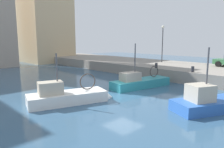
{
  "coord_description": "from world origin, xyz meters",
  "views": [
    {
      "loc": [
        -11.57,
        -10.65,
        4.19
      ],
      "look_at": [
        1.22,
        2.47,
        1.2
      ],
      "focal_mm": 33.79,
      "sensor_mm": 36.0,
      "label": 1
    }
  ],
  "objects_px": {
    "quay_streetlamp": "(163,38)",
    "fishing_boat_blue": "(216,107)",
    "mooring_bollard_mid": "(193,69)",
    "fishing_boat_teal": "(143,86)",
    "mooring_bollard_north": "(156,65)",
    "fishing_boat_white": "(72,101)"
  },
  "relations": [
    {
      "from": "fishing_boat_blue",
      "to": "fishing_boat_white",
      "type": "relative_size",
      "value": 0.96
    },
    {
      "from": "fishing_boat_teal",
      "to": "mooring_bollard_mid",
      "type": "relative_size",
      "value": 12.27
    },
    {
      "from": "mooring_bollard_mid",
      "to": "fishing_boat_teal",
      "type": "bearing_deg",
      "value": 146.37
    },
    {
      "from": "mooring_bollard_mid",
      "to": "quay_streetlamp",
      "type": "bearing_deg",
      "value": 50.8
    },
    {
      "from": "mooring_bollard_mid",
      "to": "mooring_bollard_north",
      "type": "distance_m",
      "value": 4.0
    },
    {
      "from": "fishing_boat_teal",
      "to": "fishing_boat_blue",
      "type": "distance_m",
      "value": 7.15
    },
    {
      "from": "fishing_boat_white",
      "to": "mooring_bollard_north",
      "type": "distance_m",
      "value": 11.36
    },
    {
      "from": "fishing_boat_blue",
      "to": "mooring_bollard_mid",
      "type": "distance_m",
      "value": 7.3
    },
    {
      "from": "fishing_boat_teal",
      "to": "mooring_bollard_mid",
      "type": "bearing_deg",
      "value": -33.63
    },
    {
      "from": "fishing_boat_white",
      "to": "quay_streetlamp",
      "type": "relative_size",
      "value": 1.27
    },
    {
      "from": "mooring_bollard_north",
      "to": "fishing_boat_blue",
      "type": "bearing_deg",
      "value": -124.94
    },
    {
      "from": "fishing_boat_blue",
      "to": "mooring_bollard_mid",
      "type": "height_order",
      "value": "fishing_boat_blue"
    },
    {
      "from": "fishing_boat_blue",
      "to": "fishing_boat_teal",
      "type": "bearing_deg",
      "value": 75.67
    },
    {
      "from": "fishing_boat_blue",
      "to": "mooring_bollard_north",
      "type": "xyz_separation_m",
      "value": [
        5.77,
        8.26,
        1.33
      ]
    },
    {
      "from": "mooring_bollard_mid",
      "to": "mooring_bollard_north",
      "type": "relative_size",
      "value": 1.0
    },
    {
      "from": "fishing_boat_white",
      "to": "quay_streetlamp",
      "type": "xyz_separation_m",
      "value": [
        16.9,
        3.84,
        4.34
      ]
    },
    {
      "from": "fishing_boat_teal",
      "to": "fishing_boat_blue",
      "type": "xyz_separation_m",
      "value": [
        -1.77,
        -6.93,
        0.03
      ]
    },
    {
      "from": "quay_streetlamp",
      "to": "fishing_boat_blue",
      "type": "bearing_deg",
      "value": -135.59
    },
    {
      "from": "mooring_bollard_mid",
      "to": "fishing_boat_white",
      "type": "bearing_deg",
      "value": 164.64
    },
    {
      "from": "fishing_boat_white",
      "to": "mooring_bollard_mid",
      "type": "relative_size",
      "value": 11.17
    },
    {
      "from": "mooring_bollard_mid",
      "to": "mooring_bollard_north",
      "type": "height_order",
      "value": "same"
    },
    {
      "from": "fishing_boat_teal",
      "to": "mooring_bollard_north",
      "type": "relative_size",
      "value": 12.27
    }
  ]
}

